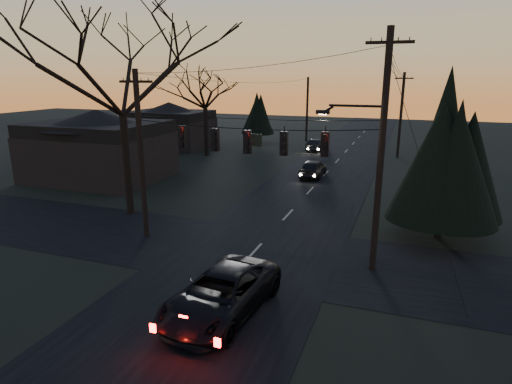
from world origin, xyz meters
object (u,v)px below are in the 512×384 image
(utility_pole_far_r, at_px, (397,157))
(sedan_oncoming_a, at_px, (313,168))
(utility_pole_left, at_px, (147,237))
(utility_pole_far_l, at_px, (306,141))
(suv_near, at_px, (222,294))
(bare_tree_left, at_px, (119,73))
(utility_pole_right, at_px, (372,269))
(evergreen_right, at_px, (448,151))
(sedan_oncoming_b, at_px, (317,145))

(utility_pole_far_r, bearing_deg, sedan_oncoming_a, -118.66)
(utility_pole_far_r, bearing_deg, utility_pole_left, -112.33)
(utility_pole_far_l, bearing_deg, suv_near, -80.70)
(utility_pole_far_l, xyz_separation_m, sedan_oncoming_a, (5.20, -19.52, 0.73))
(bare_tree_left, bearing_deg, utility_pole_right, -11.82)
(utility_pole_far_r, xyz_separation_m, bare_tree_left, (-14.70, -24.92, 8.32))
(utility_pole_left, bearing_deg, bare_tree_left, 136.14)
(evergreen_right, relative_size, sedan_oncoming_b, 2.10)
(evergreen_right, height_order, suv_near, evergreen_right)
(utility_pole_far_r, height_order, evergreen_right, evergreen_right)
(bare_tree_left, height_order, suv_near, bare_tree_left)
(evergreen_right, bearing_deg, utility_pole_left, -160.44)
(utility_pole_left, distance_m, evergreen_right, 15.93)
(utility_pole_far_r, bearing_deg, utility_pole_far_l, 145.18)
(suv_near, bearing_deg, sedan_oncoming_b, 102.61)
(evergreen_right, bearing_deg, suv_near, -125.52)
(bare_tree_left, xyz_separation_m, suv_near, (10.00, -8.58, -7.55))
(utility_pole_left, height_order, suv_near, utility_pole_left)
(suv_near, relative_size, sedan_oncoming_a, 1.30)
(utility_pole_far_r, bearing_deg, bare_tree_left, -120.53)
(utility_pole_left, bearing_deg, utility_pole_right, 0.00)
(utility_pole_far_r, distance_m, suv_near, 33.84)
(evergreen_right, xyz_separation_m, sedan_oncoming_b, (-11.58, 24.07, -3.95))
(utility_pole_right, height_order, sedan_oncoming_a, utility_pole_right)
(utility_pole_right, xyz_separation_m, utility_pole_left, (-11.50, 0.00, 0.00))
(utility_pole_right, relative_size, utility_pole_left, 1.18)
(utility_pole_far_l, bearing_deg, bare_tree_left, -95.55)
(utility_pole_left, xyz_separation_m, evergreen_right, (14.38, 5.11, 4.58))
(sedan_oncoming_b, bearing_deg, sedan_oncoming_a, 107.75)
(utility_pole_far_r, bearing_deg, sedan_oncoming_b, 172.27)
(evergreen_right, distance_m, sedan_oncoming_a, 15.11)
(evergreen_right, relative_size, sedan_oncoming_a, 1.87)
(utility_pole_far_l, distance_m, bare_tree_left, 34.11)
(evergreen_right, bearing_deg, utility_pole_far_l, 114.96)
(utility_pole_left, relative_size, suv_near, 1.54)
(utility_pole_far_r, distance_m, sedan_oncoming_a, 13.15)
(sedan_oncoming_a, bearing_deg, suv_near, 94.26)
(utility_pole_far_l, relative_size, sedan_oncoming_b, 2.10)
(utility_pole_right, height_order, utility_pole_far_r, utility_pole_right)
(utility_pole_far_r, height_order, utility_pole_far_l, utility_pole_far_r)
(evergreen_right, bearing_deg, utility_pole_far_r, 97.17)
(bare_tree_left, relative_size, sedan_oncoming_b, 3.13)
(utility_pole_far_r, xyz_separation_m, evergreen_right, (2.88, -22.89, 4.58))
(utility_pole_left, distance_m, sedan_oncoming_a, 17.29)
(utility_pole_far_r, relative_size, suv_near, 1.54)
(utility_pole_right, bearing_deg, sedan_oncoming_b, 106.60)
(utility_pole_left, bearing_deg, sedan_oncoming_a, 72.48)
(sedan_oncoming_a, bearing_deg, utility_pole_right, 111.02)
(sedan_oncoming_a, bearing_deg, bare_tree_left, 58.01)
(utility_pole_far_l, height_order, evergreen_right, evergreen_right)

